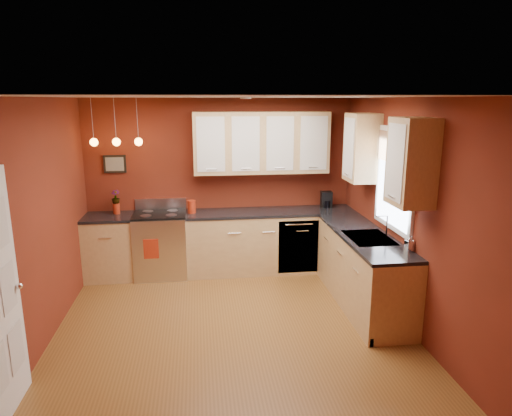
{
  "coord_description": "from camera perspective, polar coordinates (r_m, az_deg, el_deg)",
  "views": [
    {
      "loc": [
        -0.34,
        -4.79,
        2.58
      ],
      "look_at": [
        0.4,
        1.0,
        1.18
      ],
      "focal_mm": 32.0,
      "sensor_mm": 36.0,
      "label": 1
    }
  ],
  "objects": [
    {
      "name": "dish_towel",
      "position": [
        6.62,
        -12.98,
        -5.01
      ],
      "size": [
        0.21,
        0.01,
        0.28
      ],
      "primitive_type": "cube",
      "color": "#A22811",
      "rests_on": "gas_range"
    },
    {
      "name": "base_cabinets_back_left",
      "position": [
        7.04,
        -17.73,
        -4.79
      ],
      "size": [
        0.7,
        0.6,
        0.9
      ],
      "primitive_type": "cube",
      "color": "tan",
      "rests_on": "floor"
    },
    {
      "name": "window",
      "position": [
        5.66,
        16.98,
        3.83
      ],
      "size": [
        0.06,
        1.02,
        1.22
      ],
      "color": "white",
      "rests_on": "wall_right"
    },
    {
      "name": "pendant_lights",
      "position": [
        6.65,
        -17.06,
        7.96
      ],
      "size": [
        0.71,
        0.11,
        0.66
      ],
      "color": "gray",
      "rests_on": "ceiling"
    },
    {
      "name": "wall_back",
      "position": [
        7.01,
        -4.42,
        2.91
      ],
      "size": [
        4.0,
        0.02,
        2.6
      ],
      "primitive_type": "cube",
      "color": "maroon",
      "rests_on": "floor"
    },
    {
      "name": "coffee_maker",
      "position": [
        7.15,
        8.79,
        0.99
      ],
      "size": [
        0.18,
        0.18,
        0.25
      ],
      "rotation": [
        0.0,
        0.0,
        -0.09
      ],
      "color": "black",
      "rests_on": "counter_back_right"
    },
    {
      "name": "wall_picture",
      "position": [
        7.03,
        -17.23,
        5.27
      ],
      "size": [
        0.32,
        0.03,
        0.26
      ],
      "primitive_type": "cube",
      "color": "black",
      "rests_on": "wall_back"
    },
    {
      "name": "sink",
      "position": [
        5.73,
        13.96,
        -3.83
      ],
      "size": [
        0.5,
        0.7,
        0.33
      ],
      "color": "gray",
      "rests_on": "counter_right"
    },
    {
      "name": "upper_cabinets_right",
      "position": [
        5.59,
        15.65,
        6.51
      ],
      "size": [
        0.35,
        1.95,
        0.9
      ],
      "primitive_type": "cube",
      "color": "tan",
      "rests_on": "wall_right"
    },
    {
      "name": "upper_cabinets_back",
      "position": [
        6.8,
        0.67,
        8.16
      ],
      "size": [
        2.0,
        0.35,
        0.9
      ],
      "primitive_type": "cube",
      "color": "tan",
      "rests_on": "wall_back"
    },
    {
      "name": "counter_right",
      "position": [
        5.86,
        13.42,
        -3.36
      ],
      "size": [
        0.62,
        2.1,
        0.04
      ],
      "primitive_type": "cube",
      "color": "black",
      "rests_on": "base_cabinets_right"
    },
    {
      "name": "red_vase",
      "position": [
        6.98,
        -17.06,
        -0.06
      ],
      "size": [
        0.1,
        0.1,
        0.16
      ],
      "primitive_type": "cylinder",
      "color": "#A22811",
      "rests_on": "counter_back_left"
    },
    {
      "name": "flowers",
      "position": [
        6.94,
        -17.15,
        1.27
      ],
      "size": [
        0.13,
        0.13,
        0.21
      ],
      "primitive_type": "imported",
      "rotation": [
        0.0,
        0.0,
        -0.05
      ],
      "color": "#A22811",
      "rests_on": "red_vase"
    },
    {
      "name": "base_cabinets_right",
      "position": [
        6.01,
        13.17,
        -7.66
      ],
      "size": [
        0.6,
        2.1,
        0.9
      ],
      "primitive_type": "cube",
      "color": "tan",
      "rests_on": "floor"
    },
    {
      "name": "dishwasher_front",
      "position": [
        6.8,
        5.31,
        -4.84
      ],
      "size": [
        0.6,
        0.02,
        0.8
      ],
      "primitive_type": "cube",
      "color": "silver",
      "rests_on": "base_cabinets_back_right"
    },
    {
      "name": "base_cabinets_back_right",
      "position": [
        7.0,
        1.83,
        -4.24
      ],
      "size": [
        2.54,
        0.6,
        0.9
      ],
      "primitive_type": "cube",
      "color": "tan",
      "rests_on": "floor"
    },
    {
      "name": "soap_pump",
      "position": [
        5.31,
        18.66,
        -4.19
      ],
      "size": [
        0.1,
        0.1,
        0.19
      ],
      "primitive_type": "imported",
      "rotation": [
        0.0,
        0.0,
        0.15
      ],
      "color": "white",
      "rests_on": "counter_right"
    },
    {
      "name": "wall_left",
      "position": [
        5.22,
        -25.6,
        -2.05
      ],
      "size": [
        0.02,
        4.2,
        2.6
      ],
      "primitive_type": "cube",
      "color": "maroon",
      "rests_on": "floor"
    },
    {
      "name": "counter_back_left",
      "position": [
        6.92,
        -18.01,
        -1.09
      ],
      "size": [
        0.7,
        0.62,
        0.04
      ],
      "primitive_type": "cube",
      "color": "black",
      "rests_on": "base_cabinets_back_left"
    },
    {
      "name": "counter_back_right",
      "position": [
        6.87,
        1.86,
        -0.51
      ],
      "size": [
        2.54,
        0.62,
        0.04
      ],
      "primitive_type": "cube",
      "color": "black",
      "rests_on": "base_cabinets_back_right"
    },
    {
      "name": "gas_range",
      "position": [
        6.94,
        -11.8,
        -4.43
      ],
      "size": [
        0.76,
        0.64,
        1.11
      ],
      "color": "silver",
      "rests_on": "floor"
    },
    {
      "name": "floor",
      "position": [
        5.45,
        -2.96,
        -14.81
      ],
      "size": [
        4.2,
        4.2,
        0.0
      ],
      "primitive_type": "plane",
      "color": "brown",
      "rests_on": "ground"
    },
    {
      "name": "red_canister",
      "position": [
        6.78,
        -8.05,
        0.17
      ],
      "size": [
        0.13,
        0.13,
        0.19
      ],
      "color": "#A22811",
      "rests_on": "counter_back_right"
    },
    {
      "name": "wall_front",
      "position": [
        2.99,
        -0.09,
        -11.79
      ],
      "size": [
        4.0,
        0.02,
        2.6
      ],
      "primitive_type": "cube",
      "color": "maroon",
      "rests_on": "floor"
    },
    {
      "name": "wall_right",
      "position": [
        5.48,
        18.21,
        -0.72
      ],
      "size": [
        0.02,
        4.2,
        2.6
      ],
      "primitive_type": "cube",
      "color": "maroon",
      "rests_on": "floor"
    },
    {
      "name": "ceiling",
      "position": [
        4.8,
        -3.34,
        13.71
      ],
      "size": [
        4.0,
        4.2,
        0.02
      ],
      "primitive_type": "cube",
      "color": "beige",
      "rests_on": "wall_back"
    }
  ]
}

